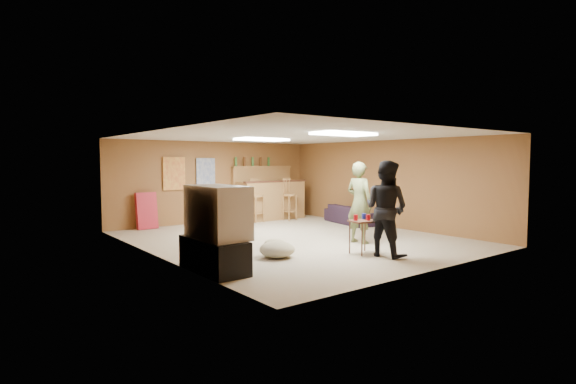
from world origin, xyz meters
TOP-DOWN VIEW (x-y plane):
  - ground at (0.00, 0.00)m, footprint 7.00×7.00m
  - ceiling at (0.00, 0.00)m, footprint 6.00×7.00m
  - wall_back at (0.00, 3.50)m, footprint 6.00×0.02m
  - wall_front at (0.00, -3.50)m, footprint 6.00×0.02m
  - wall_left at (-3.00, 0.00)m, footprint 0.02×7.00m
  - wall_right at (3.00, 0.00)m, footprint 0.02×7.00m
  - tv_stand at (-2.72, -1.50)m, footprint 0.55×1.30m
  - dvd_box at (-2.50, -1.50)m, footprint 0.35×0.50m
  - tv_body at (-2.65, -1.50)m, footprint 0.60×1.10m
  - tv_screen at (-2.34, -1.50)m, footprint 0.02×0.95m
  - bar_counter at (1.50, 2.95)m, footprint 2.00×0.60m
  - bar_lip at (1.50, 2.70)m, footprint 2.10×0.12m
  - bar_shelf at (1.50, 3.40)m, footprint 2.00×0.18m
  - bar_backing at (1.50, 3.42)m, footprint 2.00×0.14m
  - poster_left at (-1.20, 3.46)m, footprint 0.60×0.03m
  - poster_right at (-0.30, 3.46)m, footprint 0.55×0.03m
  - folding_chair_stack at (-2.00, 3.30)m, footprint 0.50×0.26m
  - ceiling_panel_front at (0.00, -1.50)m, footprint 1.20×0.60m
  - ceiling_panel_back at (0.00, 1.20)m, footprint 1.20×0.60m
  - person_olive at (0.76, -1.19)m, footprint 0.45×0.64m
  - person_black at (0.21, -2.35)m, footprint 0.74×0.89m
  - sofa at (2.70, 0.96)m, footprint 0.97×1.77m
  - tray_table at (0.05, -1.97)m, footprint 0.53×0.46m
  - cup_red_near at (-0.07, -1.90)m, footprint 0.08×0.08m
  - cup_red_far at (0.11, -2.02)m, footprint 0.10×0.10m
  - cup_blue at (0.17, -1.86)m, footprint 0.10×0.10m
  - bar_stool_left at (0.85, 2.70)m, footprint 0.47×0.47m
  - bar_stool_right at (1.83, 2.49)m, footprint 0.43×0.43m
  - cushion_near_tv at (-1.38, -1.29)m, footprint 0.77×0.77m
  - cushion_mid at (-0.94, -0.62)m, footprint 0.54×0.54m
  - cushion_far at (-2.18, -1.22)m, footprint 0.66×0.66m
  - bottle_row at (1.16, 3.38)m, footprint 1.20×0.08m

SIDE VIEW (x-z plane):
  - ground at x=0.00m, z-range 0.00..0.00m
  - cushion_mid at x=-0.94m, z-range 0.00..0.19m
  - cushion_far at x=-2.18m, z-range 0.00..0.23m
  - cushion_near_tv at x=-1.38m, z-range 0.00..0.28m
  - dvd_box at x=-2.50m, z-range 0.11..0.19m
  - sofa at x=2.70m, z-range 0.00..0.49m
  - tv_stand at x=-2.72m, z-range 0.00..0.50m
  - tray_table at x=0.05m, z-range 0.00..0.60m
  - folding_chair_stack at x=-2.00m, z-range -0.01..0.91m
  - bar_counter at x=1.50m, z-range 0.00..1.10m
  - bar_stool_right at x=1.83m, z-range 0.00..1.15m
  - bar_stool_left at x=0.85m, z-range 0.00..1.17m
  - cup_red_far at x=0.11m, z-range 0.60..0.71m
  - cup_blue at x=0.17m, z-range 0.60..0.71m
  - cup_red_near at x=-0.07m, z-range 0.60..0.71m
  - person_olive at x=0.76m, z-range 0.00..1.66m
  - person_black at x=0.21m, z-range 0.00..1.68m
  - tv_body at x=-2.65m, z-range 0.50..1.30m
  - tv_screen at x=-2.34m, z-range 0.57..1.23m
  - wall_back at x=0.00m, z-range 0.00..2.20m
  - wall_front at x=0.00m, z-range 0.00..2.20m
  - wall_left at x=-3.00m, z-range 0.00..2.20m
  - wall_right at x=3.00m, z-range 0.00..2.20m
  - bar_lip at x=1.50m, z-range 1.08..1.12m
  - bar_backing at x=1.50m, z-range 0.90..1.50m
  - poster_left at x=-1.20m, z-range 0.93..1.78m
  - poster_right at x=-0.30m, z-range 0.95..1.75m
  - bar_shelf at x=1.50m, z-range 1.48..1.52m
  - bottle_row at x=1.16m, z-range 1.52..1.78m
  - ceiling_panel_front at x=0.00m, z-range 2.15..2.19m
  - ceiling_panel_back at x=0.00m, z-range 2.15..2.19m
  - ceiling at x=0.00m, z-range 2.19..2.21m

